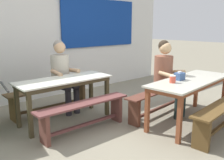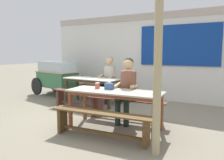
# 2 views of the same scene
# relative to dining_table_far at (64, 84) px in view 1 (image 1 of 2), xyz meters

# --- Properties ---
(ground_plane) EXTENTS (40.00, 40.00, 0.00)m
(ground_plane) POSITION_rel_dining_table_far_xyz_m (0.79, -0.99, -0.65)
(ground_plane) COLOR gray
(backdrop_wall) EXTENTS (6.55, 0.23, 2.61)m
(backdrop_wall) POSITION_rel_dining_table_far_xyz_m (0.83, 1.57, 0.73)
(backdrop_wall) COLOR silver
(backdrop_wall) RESTS_ON ground_plane
(dining_table_far) EXTENTS (1.58, 0.62, 0.73)m
(dining_table_far) POSITION_rel_dining_table_far_xyz_m (0.00, 0.00, 0.00)
(dining_table_far) COLOR silver
(dining_table_far) RESTS_ON ground_plane
(dining_table_near) EXTENTS (1.87, 0.81, 0.73)m
(dining_table_near) POSITION_rel_dining_table_far_xyz_m (1.53, -1.40, 0.01)
(dining_table_near) COLOR #B7B4A3
(dining_table_near) RESTS_ON ground_plane
(bench_far_back) EXTENTS (1.59, 0.34, 0.46)m
(bench_far_back) POSITION_rel_dining_table_far_xyz_m (0.01, 0.56, -0.35)
(bench_far_back) COLOR brown
(bench_far_back) RESTS_ON ground_plane
(bench_far_front) EXTENTS (1.54, 0.28, 0.46)m
(bench_far_front) POSITION_rel_dining_table_far_xyz_m (-0.01, -0.56, -0.34)
(bench_far_front) COLOR brown
(bench_far_front) RESTS_ON ground_plane
(bench_near_back) EXTENTS (1.77, 0.40, 0.46)m
(bench_near_back) POSITION_rel_dining_table_far_xyz_m (1.48, -0.84, -0.35)
(bench_near_back) COLOR brown
(bench_near_back) RESTS_ON ground_plane
(bench_near_front) EXTENTS (1.84, 0.43, 0.46)m
(bench_near_front) POSITION_rel_dining_table_far_xyz_m (1.58, -1.96, -0.34)
(bench_near_front) COLOR brown
(bench_near_front) RESTS_ON ground_plane
(person_center_facing) EXTENTS (0.46, 0.60, 1.33)m
(person_center_facing) POSITION_rel_dining_table_far_xyz_m (0.25, 0.49, 0.11)
(person_center_facing) COLOR #26242A
(person_center_facing) RESTS_ON ground_plane
(person_right_near_table) EXTENTS (0.47, 0.59, 1.34)m
(person_right_near_table) POSITION_rel_dining_table_far_xyz_m (1.54, -0.90, 0.11)
(person_right_near_table) COLOR #1C2927
(person_right_near_table) RESTS_ON ground_plane
(tissue_box) EXTENTS (0.16, 0.12, 0.14)m
(tissue_box) POSITION_rel_dining_table_far_xyz_m (1.35, -1.30, 0.14)
(tissue_box) COLOR #3B5A8F
(tissue_box) RESTS_ON dining_table_near
(condiment_jar) EXTENTS (0.09, 0.09, 0.12)m
(condiment_jar) POSITION_rel_dining_table_far_xyz_m (1.10, -1.34, 0.14)
(condiment_jar) COLOR #D64F3B
(condiment_jar) RESTS_ON dining_table_near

